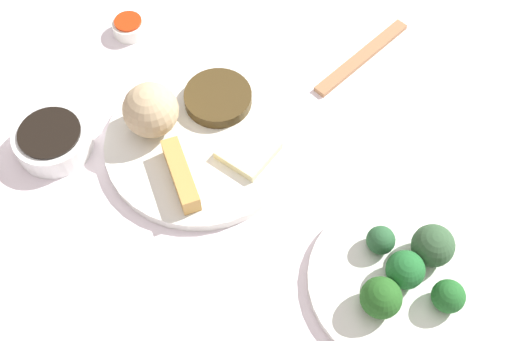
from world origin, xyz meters
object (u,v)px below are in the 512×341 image
chopsticks_pair (362,57)px  main_plate (201,143)px  soy_sauce_bowl (53,141)px  sauce_ramekin_sweet_and_sour (129,27)px  broccoli_plate (398,282)px

chopsticks_pair → main_plate: bearing=173.8°
soy_sauce_bowl → sauce_ramekin_sweet_and_sour: size_ratio=2.02×
broccoli_plate → sauce_ramekin_sweet_and_sour: sauce_ramekin_sweet_and_sour is taller
broccoli_plate → sauce_ramekin_sweet_and_sour: size_ratio=4.35×
main_plate → chopsticks_pair: main_plate is taller
soy_sauce_bowl → chopsticks_pair: 0.48m
sauce_ramekin_sweet_and_sour → chopsticks_pair: sauce_ramekin_sweet_and_sour is taller
broccoli_plate → chopsticks_pair: bearing=51.9°
broccoli_plate → main_plate: bearing=100.6°
main_plate → sauce_ramekin_sweet_and_sour: sauce_ramekin_sweet_and_sour is taller
main_plate → sauce_ramekin_sweet_and_sour: size_ratio=5.19×
main_plate → chopsticks_pair: 0.29m
broccoli_plate → chopsticks_pair: size_ratio=1.14×
broccoli_plate → soy_sauce_bowl: soy_sauce_bowl is taller
chopsticks_pair → broccoli_plate: bearing=-128.1°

